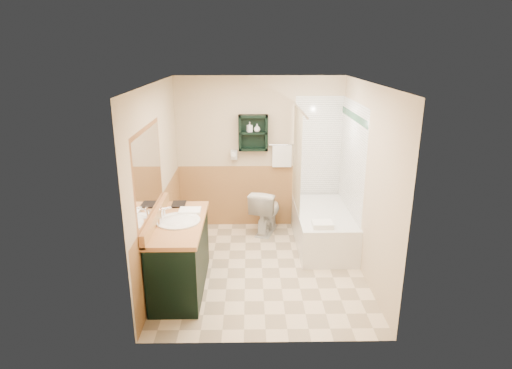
% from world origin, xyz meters
% --- Properties ---
extents(floor, '(3.00, 3.00, 0.00)m').
position_xyz_m(floor, '(0.00, 0.00, 0.00)').
color(floor, beige).
rests_on(floor, ground).
extents(back_wall, '(2.60, 0.04, 2.40)m').
position_xyz_m(back_wall, '(0.00, 1.52, 1.20)').
color(back_wall, beige).
rests_on(back_wall, ground).
extents(left_wall, '(0.04, 3.00, 2.40)m').
position_xyz_m(left_wall, '(-1.32, 0.00, 1.20)').
color(left_wall, beige).
rests_on(left_wall, ground).
extents(right_wall, '(0.04, 3.00, 2.40)m').
position_xyz_m(right_wall, '(1.32, 0.00, 1.20)').
color(right_wall, beige).
rests_on(right_wall, ground).
extents(ceiling, '(2.60, 3.00, 0.04)m').
position_xyz_m(ceiling, '(0.00, 0.00, 2.42)').
color(ceiling, white).
rests_on(ceiling, back_wall).
extents(wainscot_left, '(2.98, 2.98, 1.00)m').
position_xyz_m(wainscot_left, '(-1.29, 0.00, 0.50)').
color(wainscot_left, '#BA844B').
rests_on(wainscot_left, left_wall).
extents(wainscot_back, '(2.58, 2.58, 1.00)m').
position_xyz_m(wainscot_back, '(0.00, 1.49, 0.50)').
color(wainscot_back, '#BA844B').
rests_on(wainscot_back, back_wall).
extents(mirror_frame, '(1.30, 1.30, 1.00)m').
position_xyz_m(mirror_frame, '(-1.27, -0.55, 1.50)').
color(mirror_frame, brown).
rests_on(mirror_frame, left_wall).
extents(mirror_glass, '(1.20, 1.20, 0.90)m').
position_xyz_m(mirror_glass, '(-1.27, -0.55, 1.50)').
color(mirror_glass, white).
rests_on(mirror_glass, left_wall).
extents(tile_right, '(1.50, 1.50, 2.10)m').
position_xyz_m(tile_right, '(1.28, 0.75, 1.05)').
color(tile_right, white).
rests_on(tile_right, right_wall).
extents(tile_back, '(0.95, 0.95, 2.10)m').
position_xyz_m(tile_back, '(1.03, 1.48, 1.05)').
color(tile_back, white).
rests_on(tile_back, back_wall).
extents(tile_accent, '(1.50, 1.50, 0.10)m').
position_xyz_m(tile_accent, '(1.27, 0.75, 1.90)').
color(tile_accent, '#134429').
rests_on(tile_accent, right_wall).
extents(wall_shelf, '(0.45, 0.15, 0.55)m').
position_xyz_m(wall_shelf, '(-0.10, 1.41, 1.55)').
color(wall_shelf, black).
rests_on(wall_shelf, back_wall).
extents(hair_dryer, '(0.10, 0.24, 0.18)m').
position_xyz_m(hair_dryer, '(-0.40, 1.43, 1.20)').
color(hair_dryer, silver).
rests_on(hair_dryer, back_wall).
extents(towel_bar, '(0.40, 0.06, 0.40)m').
position_xyz_m(towel_bar, '(0.35, 1.45, 1.35)').
color(towel_bar, white).
rests_on(towel_bar, back_wall).
extents(curtain_rod, '(0.03, 1.60, 0.03)m').
position_xyz_m(curtain_rod, '(0.53, 0.75, 2.00)').
color(curtain_rod, silver).
rests_on(curtain_rod, back_wall).
extents(shower_curtain, '(1.05, 1.05, 1.70)m').
position_xyz_m(shower_curtain, '(0.53, 0.92, 1.15)').
color(shower_curtain, beige).
rests_on(shower_curtain, curtain_rod).
extents(vanity, '(0.59, 1.37, 0.87)m').
position_xyz_m(vanity, '(-0.99, -0.45, 0.43)').
color(vanity, black).
rests_on(vanity, ground).
extents(bathtub, '(0.80, 1.50, 0.53)m').
position_xyz_m(bathtub, '(0.93, 0.69, 0.27)').
color(bathtub, white).
rests_on(bathtub, ground).
extents(toilet, '(0.60, 0.80, 0.70)m').
position_xyz_m(toilet, '(0.10, 1.20, 0.35)').
color(toilet, white).
rests_on(toilet, ground).
extents(counter_towel, '(0.26, 0.20, 0.04)m').
position_xyz_m(counter_towel, '(-0.89, -0.17, 0.89)').
color(counter_towel, white).
rests_on(counter_towel, vanity).
extents(vanity_book, '(0.18, 0.03, 0.24)m').
position_xyz_m(vanity_book, '(-1.16, 0.09, 0.98)').
color(vanity_book, black).
rests_on(vanity_book, vanity).
extents(tub_towel, '(0.27, 0.22, 0.07)m').
position_xyz_m(tub_towel, '(0.80, 0.13, 0.57)').
color(tub_towel, white).
rests_on(tub_towel, bathtub).
extents(soap_bottle_a, '(0.13, 0.17, 0.07)m').
position_xyz_m(soap_bottle_a, '(-0.15, 1.40, 1.60)').
color(soap_bottle_a, white).
rests_on(soap_bottle_a, wall_shelf).
extents(soap_bottle_b, '(0.12, 0.14, 0.10)m').
position_xyz_m(soap_bottle_b, '(-0.04, 1.40, 1.61)').
color(soap_bottle_b, white).
rests_on(soap_bottle_b, wall_shelf).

